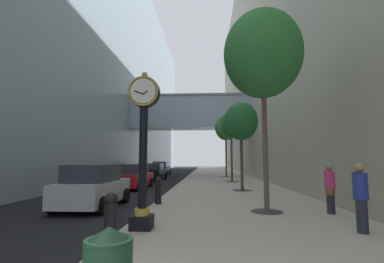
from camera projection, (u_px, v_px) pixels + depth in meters
The scene contains 18 objects.
ground_plane at pixel (186, 178), 28.52m from camera, with size 110.00×110.00×0.00m, color black.
sidewalk_right at pixel (219, 176), 31.31m from camera, with size 7.18×80.00×0.14m, color #ADA593.
building_block_left at pixel (100, 63), 33.56m from camera, with size 23.03×80.00×27.87m.
building_block_right at pixel (286, 49), 32.45m from camera, with size 9.00×80.00×30.19m.
street_clock at pixel (143, 141), 7.24m from camera, with size 0.84×0.55×4.18m.
bollard_nearest at pixel (111, 218), 5.62m from camera, with size 0.28×0.28×1.10m.
bollard_second at pixel (142, 199), 8.37m from camera, with size 0.28×0.28×1.10m.
bollard_third at pixel (158, 190), 11.11m from camera, with size 0.28×0.28×1.10m.
street_tree_near at pixel (263, 55), 9.94m from camera, with size 2.84×2.84×7.28m.
street_tree_mid_near at pixel (241, 122), 16.37m from camera, with size 2.00×2.00×5.26m.
street_tree_mid_far at pixel (231, 125), 23.04m from camera, with size 1.83×1.83×5.88m.
street_tree_far at pixel (226, 128), 29.68m from camera, with size 2.34×2.34×6.63m.
pedestrian_walking at pixel (330, 187), 9.10m from camera, with size 0.47×0.52×1.66m.
pedestrian_by_clock at pixel (361, 195), 6.70m from camera, with size 0.41×0.41×1.71m.
car_blue_near at pixel (161, 169), 35.09m from camera, with size 2.12×4.39×1.74m.
car_black_mid at pixel (154, 172), 26.53m from camera, with size 2.06×4.04×1.60m.
car_silver_far at pixel (94, 187), 10.97m from camera, with size 2.00×4.04×1.73m.
car_red_trailing at pixel (133, 177), 18.39m from camera, with size 2.11×4.57×1.65m.
Camera 1 is at (2.24, -1.80, 1.91)m, focal length 25.43 mm.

